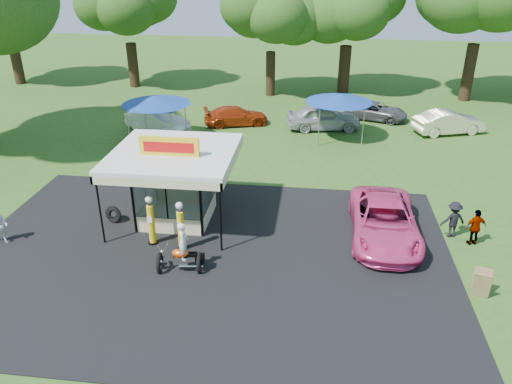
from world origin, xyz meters
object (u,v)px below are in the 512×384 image
Objects in this scene: pink_sedan at (384,221)px; spectator_east_b at (475,227)px; bg_car_b at (236,116)px; tent_west at (156,100)px; spectator_east_a at (453,219)px; kiosk_car at (189,189)px; bg_car_c at (324,117)px; motorcycle at (182,252)px; a_frame_sign at (481,284)px; tent_east at (339,98)px; bg_car_a at (157,120)px; bg_car_e at (449,122)px; gas_pump_right at (181,228)px; gas_pump_left at (151,221)px; gas_station_kiosk at (176,184)px; bg_car_d at (376,111)px.

pink_sedan reaches higher than spectator_east_b.
tent_west is at bearing 115.01° from bg_car_b.
spectator_east_a is 0.36× the size of bg_car_b.
tent_west reaches higher than kiosk_car.
bg_car_c is at bearing -82.71° from spectator_east_a.
spectator_east_b is (11.77, 3.46, -0.03)m from motorcycle.
pink_sedan is at bearing 143.98° from a_frame_sign.
tent_east is (7.57, 9.92, 2.26)m from kiosk_car.
bg_car_a is 0.97× the size of bg_car_e.
bg_car_a is at bearing 138.21° from pink_sedan.
motorcycle is at bearing -111.04° from tent_east.
gas_pump_right is 0.51× the size of tent_west.
gas_pump_left is 2.54m from motorcycle.
bg_car_b is 1.04× the size of tent_west.
spectator_east_a is at bearing 12.58° from motorcycle.
gas_pump_left is 1.04× the size of motorcycle.
a_frame_sign is at bearing -111.14° from bg_car_a.
tent_west is (-17.09, 10.75, 1.94)m from spectator_east_b.
gas_pump_right is at bearing 98.78° from motorcycle.
spectator_east_b is (13.09, -2.87, 0.34)m from kiosk_car.
spectator_east_b is 21.97m from bg_car_a.
gas_pump_left is at bearing -101.37° from gas_station_kiosk.
pink_sedan is (9.80, 1.73, -0.26)m from gas_pump_left.
gas_pump_left is 0.50× the size of bg_car_d.
tent_west is at bearing 82.88° from bg_car_e.
bg_car_d is at bearing 57.41° from tent_east.
gas_station_kiosk is 2.48m from gas_pump_left.
bg_car_a is 11.57m from bg_car_c.
a_frame_sign is (11.50, -1.72, -0.52)m from gas_pump_right.
motorcycle is 22.91m from bg_car_e.
tent_east is (-4.74, 12.22, 1.91)m from spectator_east_a.
gas_station_kiosk is 1.16× the size of bg_car_a.
spectator_east_a is 0.36× the size of bg_car_d.
tent_east is (6.68, 14.78, 1.67)m from gas_pump_right.
gas_station_kiosk is 3.28× the size of spectator_east_b.
motorcycle is 22.82m from bg_car_d.
kiosk_car is 0.55× the size of bg_car_c.
kiosk_car is (0.47, 4.54, -0.61)m from gas_pump_left.
gas_station_kiosk is at bearing -121.98° from tent_east.
spectator_east_a is 0.38× the size of tent_west.
a_frame_sign is at bearing 76.50° from spectator_east_a.
gas_pump_right is at bearing -6.61° from spectator_east_b.
pink_sedan is 1.25× the size of bg_car_e.
motorcycle is 1.32× the size of spectator_east_a.
spectator_east_b is 0.34× the size of bg_car_e.
pink_sedan is at bearing 139.30° from bg_car_e.
bg_car_d is at bearing 58.64° from motorcycle.
tent_east is at bearing 60.92° from gas_pump_left.
gas_station_kiosk is at bearing 100.27° from motorcycle.
bg_car_a is (-14.06, 12.77, -0.06)m from pink_sedan.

